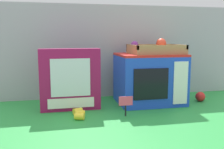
{
  "coord_description": "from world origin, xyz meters",
  "views": [
    {
      "loc": [
        -0.39,
        -1.34,
        0.39
      ],
      "look_at": [
        -0.09,
        0.03,
        0.18
      ],
      "focal_mm": 40.77,
      "sensor_mm": 36.0,
      "label": 1
    }
  ],
  "objects_px": {
    "cookie_set_box": "(70,80)",
    "loose_toy_banana": "(79,114)",
    "toy_microwave": "(149,78)",
    "food_groups_crate": "(156,50)",
    "loose_toy_apple": "(200,97)",
    "price_sign": "(126,103)"
  },
  "relations": [
    {
      "from": "cookie_set_box",
      "to": "loose_toy_banana",
      "type": "distance_m",
      "value": 0.2
    },
    {
      "from": "toy_microwave",
      "to": "cookie_set_box",
      "type": "bearing_deg",
      "value": -172.63
    },
    {
      "from": "toy_microwave",
      "to": "food_groups_crate",
      "type": "height_order",
      "value": "food_groups_crate"
    },
    {
      "from": "loose_toy_apple",
      "to": "cookie_set_box",
      "type": "bearing_deg",
      "value": -178.64
    },
    {
      "from": "toy_microwave",
      "to": "loose_toy_apple",
      "type": "bearing_deg",
      "value": -7.53
    },
    {
      "from": "food_groups_crate",
      "to": "cookie_set_box",
      "type": "xyz_separation_m",
      "value": [
        -0.5,
        -0.06,
        -0.15
      ]
    },
    {
      "from": "food_groups_crate",
      "to": "loose_toy_apple",
      "type": "height_order",
      "value": "food_groups_crate"
    },
    {
      "from": "price_sign",
      "to": "food_groups_crate",
      "type": "bearing_deg",
      "value": 43.41
    },
    {
      "from": "food_groups_crate",
      "to": "loose_toy_banana",
      "type": "relative_size",
      "value": 2.25
    },
    {
      "from": "food_groups_crate",
      "to": "price_sign",
      "type": "relative_size",
      "value": 2.99
    },
    {
      "from": "loose_toy_banana",
      "to": "loose_toy_apple",
      "type": "height_order",
      "value": "loose_toy_apple"
    },
    {
      "from": "toy_microwave",
      "to": "loose_toy_banana",
      "type": "relative_size",
      "value": 2.8
    },
    {
      "from": "price_sign",
      "to": "loose_toy_apple",
      "type": "relative_size",
      "value": 1.71
    },
    {
      "from": "food_groups_crate",
      "to": "loose_toy_banana",
      "type": "height_order",
      "value": "food_groups_crate"
    },
    {
      "from": "toy_microwave",
      "to": "cookie_set_box",
      "type": "height_order",
      "value": "cookie_set_box"
    },
    {
      "from": "price_sign",
      "to": "loose_toy_apple",
      "type": "bearing_deg",
      "value": 19.68
    },
    {
      "from": "toy_microwave",
      "to": "loose_toy_banana",
      "type": "bearing_deg",
      "value": -156.35
    },
    {
      "from": "toy_microwave",
      "to": "loose_toy_banana",
      "type": "distance_m",
      "value": 0.49
    },
    {
      "from": "food_groups_crate",
      "to": "loose_toy_apple",
      "type": "xyz_separation_m",
      "value": [
        0.28,
        -0.04,
        -0.29
      ]
    },
    {
      "from": "toy_microwave",
      "to": "loose_toy_apple",
      "type": "distance_m",
      "value": 0.34
    },
    {
      "from": "toy_microwave",
      "to": "food_groups_crate",
      "type": "bearing_deg",
      "value": 1.47
    },
    {
      "from": "loose_toy_apple",
      "to": "price_sign",
      "type": "bearing_deg",
      "value": -160.32
    }
  ]
}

